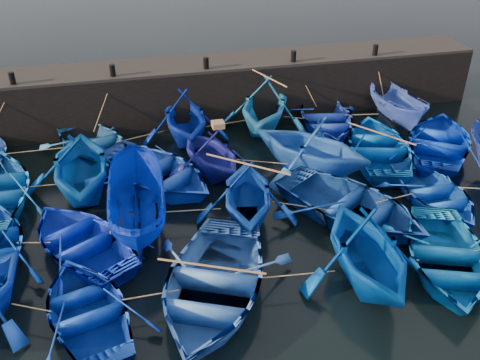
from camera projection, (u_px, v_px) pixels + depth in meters
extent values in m
plane|color=black|center=(264.00, 251.00, 16.78)|extent=(120.00, 120.00, 0.00)
cube|color=black|center=(204.00, 90.00, 24.85)|extent=(26.00, 2.50, 2.50)
cube|color=black|center=(203.00, 63.00, 24.17)|extent=(26.00, 2.50, 0.12)
cylinder|color=black|center=(12.00, 78.00, 21.68)|extent=(0.24, 0.24, 0.50)
cylinder|color=black|center=(112.00, 70.00, 22.47)|extent=(0.24, 0.24, 0.50)
cylinder|color=black|center=(206.00, 63.00, 23.26)|extent=(0.24, 0.24, 0.50)
cylinder|color=black|center=(294.00, 56.00, 24.05)|extent=(0.24, 0.24, 0.50)
cylinder|color=black|center=(375.00, 50.00, 24.83)|extent=(0.24, 0.24, 0.50)
imported|color=#205E9F|center=(94.00, 145.00, 21.74)|extent=(5.22, 5.97, 1.03)
imported|color=#051F96|center=(184.00, 116.00, 22.67)|extent=(3.82, 4.41, 2.28)
imported|color=#1B6FB9|center=(265.00, 104.00, 23.51)|extent=(5.74, 6.05, 2.50)
imported|color=navy|center=(326.00, 118.00, 24.03)|extent=(4.31, 5.43, 1.02)
imported|color=blue|center=(397.00, 107.00, 24.32)|extent=(1.68, 4.22, 1.62)
imported|color=#034491|center=(81.00, 164.00, 18.92)|extent=(4.24, 4.90, 2.55)
imported|color=blue|center=(155.00, 172.00, 19.82)|extent=(6.36, 6.64, 1.12)
imported|color=navy|center=(211.00, 152.00, 20.26)|extent=(4.28, 4.62, 1.99)
imported|color=blue|center=(312.00, 145.00, 20.18)|extent=(6.22, 6.24, 2.49)
imported|color=#0146A2|center=(379.00, 146.00, 21.62)|extent=(5.01, 6.04, 1.08)
imported|color=#032ACB|center=(441.00, 141.00, 21.99)|extent=(6.10, 6.50, 1.10)
imported|color=#0924CB|center=(81.00, 240.00, 16.46)|extent=(5.23, 5.70, 0.97)
imported|color=#001CA0|center=(136.00, 205.00, 17.23)|extent=(2.18, 5.11, 1.94)
imported|color=#0835A0|center=(247.00, 193.00, 17.71)|extent=(4.23, 4.65, 2.11)
imported|color=navy|center=(352.00, 206.00, 17.91)|extent=(6.34, 6.75, 1.14)
imported|color=blue|center=(435.00, 193.00, 18.81)|extent=(3.24, 4.42, 0.89)
imported|color=#072DA6|center=(88.00, 309.00, 14.03)|extent=(4.09, 4.94, 0.89)
imported|color=blue|center=(212.00, 284.00, 14.62)|extent=(6.05, 6.87, 1.18)
imported|color=#003FA2|center=(367.00, 249.00, 14.98)|extent=(4.00, 4.60, 2.36)
imported|color=blue|center=(446.00, 257.00, 15.74)|extent=(4.98, 5.79, 1.01)
cube|color=olive|center=(218.00, 125.00, 19.75)|extent=(0.45, 0.46, 0.21)
cylinder|color=tan|center=(37.00, 150.00, 21.29)|extent=(2.57, 0.04, 0.04)
cylinder|color=tan|center=(141.00, 136.00, 22.35)|extent=(2.05, 0.63, 0.04)
cylinder|color=tan|center=(226.00, 123.00, 23.43)|extent=(1.81, 0.27, 0.04)
cylinder|color=tan|center=(295.00, 118.00, 23.94)|extent=(0.95, 0.53, 0.04)
cylinder|color=tan|center=(361.00, 115.00, 24.23)|extent=(1.55, 0.28, 0.04)
cylinder|color=tan|center=(40.00, 186.00, 19.02)|extent=(1.28, 0.09, 0.04)
cylinder|color=tan|center=(120.00, 177.00, 19.56)|extent=(0.75, 0.07, 0.04)
cylinder|color=tan|center=(183.00, 167.00, 20.16)|extent=(0.41, 0.31, 0.04)
cylinder|color=tan|center=(261.00, 162.00, 20.52)|extent=(1.94, 0.86, 0.04)
cylinder|color=tan|center=(346.00, 153.00, 21.08)|extent=(1.36, 0.58, 0.04)
cylinder|color=tan|center=(410.00, 144.00, 21.80)|extent=(0.86, 0.21, 0.04)
cylinder|color=tan|center=(34.00, 243.00, 16.24)|extent=(1.00, 0.25, 0.04)
cylinder|color=tan|center=(110.00, 227.00, 16.94)|extent=(0.06, 0.82, 0.04)
cylinder|color=tan|center=(193.00, 210.00, 17.71)|extent=(1.84, 0.27, 0.04)
cylinder|color=tan|center=(299.00, 206.00, 17.95)|extent=(1.62, 0.91, 0.04)
cylinder|color=tan|center=(394.00, 198.00, 18.34)|extent=(1.46, 0.27, 0.04)
cylinder|color=tan|center=(474.00, 188.00, 18.88)|extent=(1.05, 0.40, 0.04)
cylinder|color=tan|center=(31.00, 308.00, 13.91)|extent=(1.04, 0.56, 0.04)
cylinder|color=tan|center=(151.00, 295.00, 14.31)|extent=(1.53, 0.06, 0.04)
cylinder|color=tan|center=(290.00, 275.00, 14.98)|extent=(2.61, 0.28, 0.04)
cylinder|color=tan|center=(406.00, 261.00, 15.52)|extent=(0.77, 0.15, 0.04)
cylinder|color=tan|center=(103.00, 105.00, 22.62)|extent=(1.15, 0.84, 2.09)
cylinder|color=tan|center=(194.00, 94.00, 23.64)|extent=(1.30, 0.24, 2.09)
cylinder|color=tan|center=(275.00, 85.00, 24.48)|extent=(1.69, 0.07, 2.09)
cylinder|color=tan|center=(305.00, 85.00, 24.55)|extent=(1.12, 0.51, 2.09)
cylinder|color=tan|center=(380.00, 79.00, 25.17)|extent=(0.46, 0.75, 2.08)
cylinder|color=#99724C|center=(265.00, 76.00, 22.85)|extent=(1.08, 2.84, 0.06)
cylinder|color=#99724C|center=(381.00, 134.00, 21.32)|extent=(1.77, 2.49, 0.06)
cylinder|color=#99724C|center=(247.00, 164.00, 17.15)|extent=(2.34, 1.97, 0.06)
cylinder|color=#99724C|center=(211.00, 266.00, 14.30)|extent=(2.74, 1.32, 0.06)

